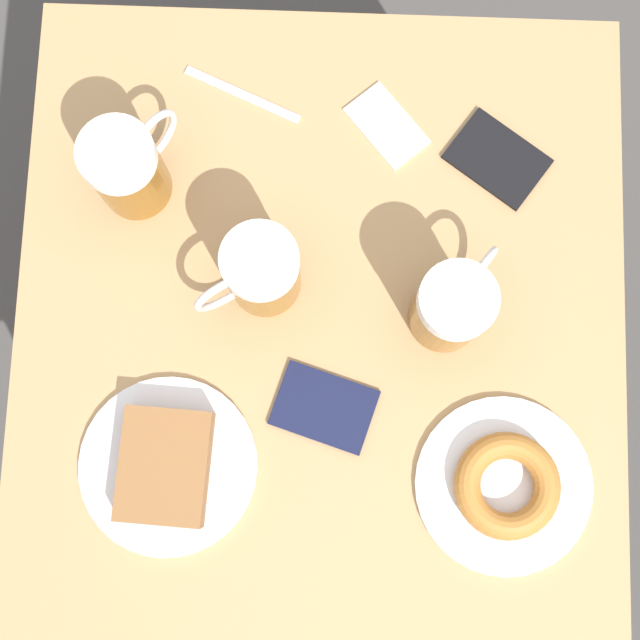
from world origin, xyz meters
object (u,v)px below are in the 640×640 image
Objects in this scene: beer_mug_right at (452,306)px; fork at (242,95)px; beer_mug_left at (128,168)px; passport_far_edge at (324,408)px; beer_mug_center at (260,272)px; passport_near_edge at (497,159)px; napkin_folded at (387,126)px; plate_with_cake at (166,466)px; plate_with_donut at (505,486)px.

fork is (0.28, -0.30, -0.07)m from beer_mug_right.
beer_mug_left reaches higher than passport_far_edge.
passport_near_edge is (-0.31, -0.18, -0.07)m from beer_mug_center.
passport_far_edge is at bearing 131.76° from beer_mug_left.
passport_far_edge reaches higher than napkin_folded.
passport_far_edge is at bearing 79.40° from napkin_folded.
beer_mug_right is at bearing 158.34° from beer_mug_left.
beer_mug_center is (-0.18, 0.13, 0.00)m from beer_mug_left.
beer_mug_right reaches higher than napkin_folded.
beer_mug_right is 0.21m from passport_far_edge.
beer_mug_left and beer_mug_right have the same top height.
napkin_folded is at bearing -125.10° from beer_mug_center.
passport_far_edge is (-0.20, -0.08, -0.02)m from plate_with_cake.
plate_with_donut is 0.63m from fork.
plate_with_cake is 1.81× the size of napkin_folded.
beer_mug_center is at bearing -62.07° from passport_far_edge.
fork is at bearing -73.35° from passport_far_edge.
plate_with_cake is 1.40× the size of fork.
beer_mug_right is at bearing 72.47° from passport_near_edge.
fork is at bearing -46.60° from beer_mug_right.
napkin_folded is (0.16, -0.48, -0.01)m from plate_with_donut.
plate_with_donut is 0.51m from napkin_folded.
passport_near_edge is (0.01, -0.44, -0.01)m from plate_with_donut.
beer_mug_left is 0.49m from passport_near_edge.
beer_mug_left reaches higher than passport_near_edge.
plate_with_donut reaches higher than passport_near_edge.
beer_mug_left is 0.45m from beer_mug_right.
passport_near_edge is at bearing -107.53° from beer_mug_right.
fork is 0.45m from passport_far_edge.
plate_with_cake is 0.60m from passport_near_edge.
beer_mug_left is at bearing -48.24° from passport_far_edge.
passport_near_edge is (-0.35, 0.08, 0.00)m from fork.
beer_mug_right is 0.42m from fork.
plate_with_cake is 0.43m from plate_with_donut.
beer_mug_left is 0.87× the size of fork.
beer_mug_left is 1.00× the size of beer_mug_right.
passport_near_edge is 0.41m from passport_far_edge.
plate_with_cake is 0.51m from fork.
beer_mug_center is at bearing 30.55° from passport_near_edge.
beer_mug_center is 0.20m from passport_far_edge.
passport_near_edge is at bearing 167.04° from fork.
plate_with_donut is at bearing 108.50° from napkin_folded.
passport_near_edge is (-0.49, -0.05, -0.07)m from beer_mug_left.
passport_near_edge is at bearing -122.99° from passport_far_edge.
fork is 0.36m from passport_near_edge.
fork is at bearing -135.02° from beer_mug_left.
beer_mug_left is 0.22m from beer_mug_center.
plate_with_donut is 1.39× the size of fork.
beer_mug_center and beer_mug_right have the same top height.
passport_near_edge is at bearing -149.45° from beer_mug_center.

